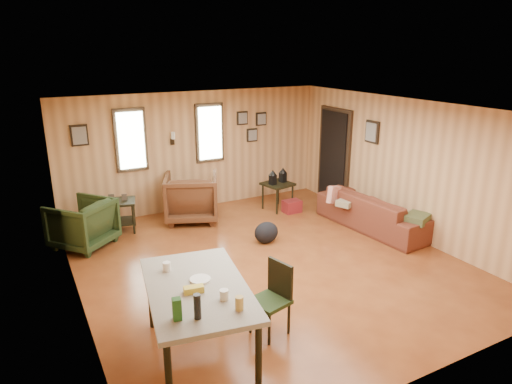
{
  "coord_description": "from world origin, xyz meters",
  "views": [
    {
      "loc": [
        -3.22,
        -5.61,
        3.22
      ],
      "look_at": [
        0.0,
        0.4,
        1.05
      ],
      "focal_mm": 32.0,
      "sensor_mm": 36.0,
      "label": 1
    }
  ],
  "objects_px": {
    "sofa": "(375,205)",
    "recliner_green": "(82,221)",
    "end_table": "(120,210)",
    "dining_table": "(197,293)",
    "recliner_brown": "(192,195)",
    "side_table": "(278,182)"
  },
  "relations": [
    {
      "from": "recliner_brown",
      "to": "recliner_green",
      "type": "bearing_deg",
      "value": 31.37
    },
    {
      "from": "sofa",
      "to": "end_table",
      "type": "bearing_deg",
      "value": 59.1
    },
    {
      "from": "recliner_green",
      "to": "side_table",
      "type": "relative_size",
      "value": 1.03
    },
    {
      "from": "recliner_green",
      "to": "end_table",
      "type": "height_order",
      "value": "recliner_green"
    },
    {
      "from": "recliner_brown",
      "to": "dining_table",
      "type": "bearing_deg",
      "value": 93.22
    },
    {
      "from": "end_table",
      "to": "recliner_brown",
      "type": "bearing_deg",
      "value": -3.44
    },
    {
      "from": "side_table",
      "to": "dining_table",
      "type": "height_order",
      "value": "dining_table"
    },
    {
      "from": "recliner_brown",
      "to": "dining_table",
      "type": "distance_m",
      "value": 4.2
    },
    {
      "from": "end_table",
      "to": "dining_table",
      "type": "xyz_separation_m",
      "value": [
        -0.05,
        -4.03,
        0.38
      ]
    },
    {
      "from": "recliner_green",
      "to": "end_table",
      "type": "bearing_deg",
      "value": 169.37
    },
    {
      "from": "recliner_brown",
      "to": "end_table",
      "type": "distance_m",
      "value": 1.36
    },
    {
      "from": "sofa",
      "to": "dining_table",
      "type": "relative_size",
      "value": 1.24
    },
    {
      "from": "sofa",
      "to": "recliner_green",
      "type": "bearing_deg",
      "value": 66.44
    },
    {
      "from": "sofa",
      "to": "dining_table",
      "type": "bearing_deg",
      "value": 110.2
    },
    {
      "from": "recliner_green",
      "to": "end_table",
      "type": "xyz_separation_m",
      "value": [
        0.7,
        0.39,
        -0.05
      ]
    },
    {
      "from": "end_table",
      "to": "dining_table",
      "type": "bearing_deg",
      "value": -90.66
    },
    {
      "from": "side_table",
      "to": "sofa",
      "type": "bearing_deg",
      "value": -58.31
    },
    {
      "from": "recliner_brown",
      "to": "end_table",
      "type": "height_order",
      "value": "recliner_brown"
    },
    {
      "from": "side_table",
      "to": "end_table",
      "type": "bearing_deg",
      "value": 173.84
    },
    {
      "from": "sofa",
      "to": "recliner_green",
      "type": "distance_m",
      "value": 5.17
    },
    {
      "from": "recliner_brown",
      "to": "end_table",
      "type": "bearing_deg",
      "value": 19.29
    },
    {
      "from": "sofa",
      "to": "end_table",
      "type": "height_order",
      "value": "sofa"
    }
  ]
}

